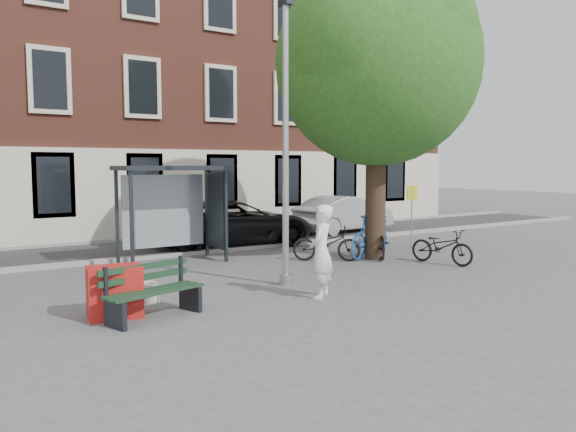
# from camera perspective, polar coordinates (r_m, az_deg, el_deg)

# --- Properties ---
(ground) EXTENTS (90.00, 90.00, 0.00)m
(ground) POSITION_cam_1_polar(r_m,az_deg,el_deg) (12.46, -0.24, -7.02)
(ground) COLOR #4C4C4F
(ground) RESTS_ON ground
(road) EXTENTS (40.00, 4.00, 0.01)m
(road) POSITION_cam_1_polar(r_m,az_deg,el_deg) (18.61, -12.22, -3.05)
(road) COLOR #28282B
(road) RESTS_ON ground
(curb_near) EXTENTS (40.00, 0.25, 0.12)m
(curb_near) POSITION_cam_1_polar(r_m,az_deg,el_deg) (16.78, -9.71, -3.71)
(curb_near) COLOR gray
(curb_near) RESTS_ON ground
(curb_far) EXTENTS (40.00, 0.25, 0.12)m
(curb_far) POSITION_cam_1_polar(r_m,az_deg,el_deg) (20.46, -14.28, -2.20)
(curb_far) COLOR gray
(curb_far) RESTS_ON ground
(building_row) EXTENTS (30.00, 8.00, 14.00)m
(building_row) POSITION_cam_1_polar(r_m,az_deg,el_deg) (24.50, -17.88, 15.21)
(building_row) COLOR brown
(building_row) RESTS_ON ground
(lamppost) EXTENTS (0.28, 0.35, 6.11)m
(lamppost) POSITION_cam_1_polar(r_m,az_deg,el_deg) (12.17, -0.25, 5.89)
(lamppost) COLOR #9EA0A3
(lamppost) RESTS_ON ground
(tree_right) EXTENTS (5.76, 5.60, 8.20)m
(tree_right) POSITION_cam_1_polar(r_m,az_deg,el_deg) (16.03, 9.40, 15.84)
(tree_right) COLOR black
(tree_right) RESTS_ON ground
(bus_shelter) EXTENTS (2.85, 1.45, 2.62)m
(bus_shelter) POSITION_cam_1_polar(r_m,az_deg,el_deg) (15.53, -10.53, 2.46)
(bus_shelter) COLOR #1E2328
(bus_shelter) RESTS_ON ground
(painter) EXTENTS (0.81, 0.78, 1.86)m
(painter) POSITION_cam_1_polar(r_m,az_deg,el_deg) (11.15, 3.41, -3.62)
(painter) COLOR white
(painter) RESTS_ON ground
(bench) EXTENTS (1.88, 1.01, 0.92)m
(bench) POSITION_cam_1_polar(r_m,az_deg,el_deg) (10.02, -13.58, -7.70)
(bench) COLOR #1E2328
(bench) RESTS_ON ground
(bike_a) EXTENTS (1.86, 1.67, 0.98)m
(bike_a) POSITION_cam_1_polar(r_m,az_deg,el_deg) (15.47, 3.95, -2.79)
(bike_a) COLOR black
(bike_a) RESTS_ON ground
(bike_b) EXTENTS (2.15, 1.22, 1.24)m
(bike_b) POSITION_cam_1_polar(r_m,az_deg,el_deg) (16.12, 8.33, -2.04)
(bike_b) COLOR #19498E
(bike_b) RESTS_ON ground
(bike_c) EXTENTS (0.99, 1.89, 0.94)m
(bike_c) POSITION_cam_1_polar(r_m,az_deg,el_deg) (15.55, 15.36, -2.99)
(bike_c) COLOR black
(bike_c) RESTS_ON ground
(bike_d) EXTENTS (1.45, 1.81, 1.10)m
(bike_d) POSITION_cam_1_polar(r_m,az_deg,el_deg) (16.17, 9.24, -2.28)
(bike_d) COLOR black
(bike_d) RESTS_ON ground
(car_dark) EXTENTS (5.59, 2.91, 1.50)m
(car_dark) POSITION_cam_1_polar(r_m,az_deg,el_deg) (18.42, -5.53, -0.70)
(car_dark) COLOR black
(car_dark) RESTS_ON ground
(car_silver) EXTENTS (4.49, 2.02, 1.43)m
(car_silver) POSITION_cam_1_polar(r_m,az_deg,el_deg) (22.19, 5.74, 0.20)
(car_silver) COLOR #96979D
(car_silver) RESTS_ON ground
(red_stand) EXTENTS (0.98, 0.74, 0.90)m
(red_stand) POSITION_cam_1_polar(r_m,az_deg,el_deg) (10.23, -17.20, -7.37)
(red_stand) COLOR #A91A16
(red_stand) RESTS_ON ground
(bucket_a) EXTENTS (0.31, 0.31, 0.36)m
(bucket_a) POSITION_cam_1_polar(r_m,az_deg,el_deg) (11.38, -13.97, -7.42)
(bucket_a) COLOR silver
(bucket_a) RESTS_ON ground
(bucket_c) EXTENTS (0.34, 0.34, 0.36)m
(bucket_c) POSITION_cam_1_polar(r_m,az_deg,el_deg) (11.20, -13.62, -7.62)
(bucket_c) COLOR silver
(bucket_c) RESTS_ON ground
(notice_sign) EXTENTS (0.33, 0.15, 1.98)m
(notice_sign) POSITION_cam_1_polar(r_m,az_deg,el_deg) (18.25, 12.48, 1.36)
(notice_sign) COLOR #9EA0A3
(notice_sign) RESTS_ON ground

